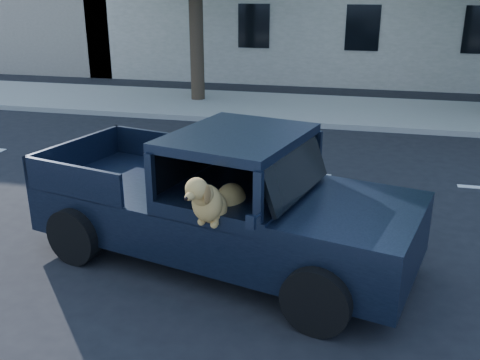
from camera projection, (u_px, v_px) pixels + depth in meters
The scene contains 4 objects.
ground at pixel (258, 247), 7.83m from camera, with size 120.00×120.00×0.00m, color black.
far_sidewalk at pixel (320, 110), 16.21m from camera, with size 60.00×4.00×0.15m, color gray.
lane_stripes at pixel (393, 181), 10.49m from camera, with size 21.60×0.14×0.01m, color silver, non-canonical shape.
pickup_truck at pixel (216, 217), 7.32m from camera, with size 5.49×3.23×1.85m.
Camera 1 is at (1.40, -6.89, 3.60)m, focal length 40.00 mm.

